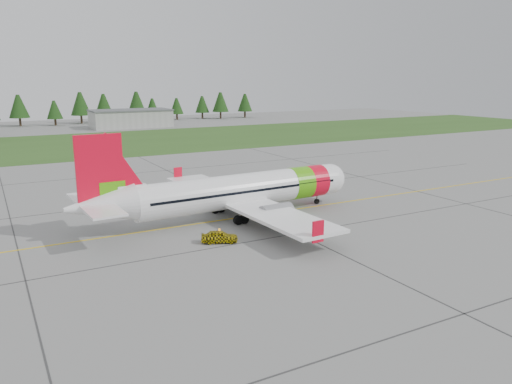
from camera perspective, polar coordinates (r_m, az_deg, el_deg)
ground at (r=45.90m, az=-5.79°, el=-6.55°), size 320.00×320.00×0.00m
aircraft at (r=55.42m, az=-2.21°, el=0.06°), size 33.53×30.87×10.15m
follow_me_car at (r=47.13m, az=-4.22°, el=-3.78°), size 1.64×1.75×3.47m
grass_strip at (r=124.03m, az=-20.91°, el=5.00°), size 320.00×50.00×0.03m
taxi_guideline at (r=53.01m, az=-9.20°, el=-3.96°), size 120.00×0.25×0.02m
hangar_east at (r=163.85m, az=-14.11°, el=8.09°), size 24.00×12.00×5.20m
treeline at (r=179.03m, az=-23.67°, el=8.55°), size 160.00×8.00×10.00m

